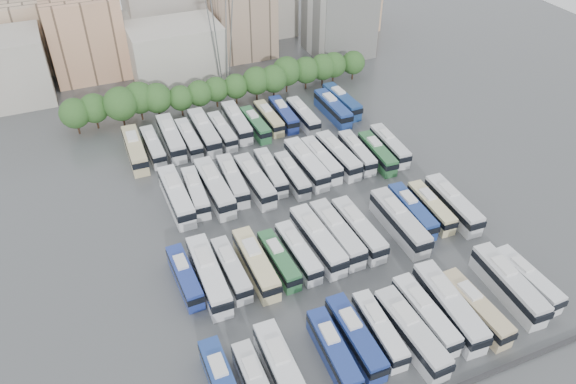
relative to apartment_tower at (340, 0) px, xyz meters
name	(u,v)px	position (x,y,z in m)	size (l,w,h in m)	color
ground	(311,224)	(-34.00, -58.00, -13.00)	(220.00, 220.00, 0.00)	#424447
tree_line	(220,86)	(-35.21, -15.86, -8.51)	(65.70, 8.05, 8.43)	black
city_buildings	(157,26)	(-41.46, 13.86, -5.13)	(102.00, 35.00, 20.00)	#9E998E
apartment_tower	(340,0)	(0.00, 0.00, 0.00)	(14.00, 14.00, 26.00)	silver
electricity_pylon	(219,4)	(-32.00, -8.00, 5.66)	(9.00, 6.91, 33.83)	slate
bus_r0_s0	(223,384)	(-55.53, -81.31, -11.21)	(2.55, 11.61, 3.64)	navy
bus_r0_s2	(283,372)	(-48.78, -82.57, -10.99)	(3.06, 13.11, 4.10)	silver
bus_r0_s4	(333,351)	(-42.12, -82.05, -11.23)	(3.05, 11.61, 3.61)	navy
bus_r0_s5	(355,337)	(-38.80, -81.28, -11.15)	(2.75, 12.04, 3.77)	navy
bus_r0_s6	(379,329)	(-35.47, -81.31, -11.30)	(2.87, 11.13, 3.46)	silver
bus_r0_s7	(411,332)	(-32.31, -83.42, -10.99)	(3.19, 13.10, 4.09)	silver
bus_r0_s8	(425,314)	(-29.04, -81.58, -11.14)	(2.71, 12.09, 3.79)	silver
bus_r0_s9	(449,306)	(-25.63, -81.79, -10.89)	(3.68, 13.80, 4.29)	silver
bus_r0_s10	(475,308)	(-22.51, -83.11, -11.17)	(3.06, 11.99, 3.73)	tan
bus_r0_s12	(509,284)	(-15.97, -81.64, -10.96)	(3.50, 13.36, 4.16)	silver
bus_r0_s13	(527,279)	(-12.79, -81.69, -11.26)	(2.80, 11.35, 3.54)	silver
bus_r1_s0	(185,276)	(-55.22, -63.20, -11.33)	(2.72, 10.94, 3.41)	navy
bus_r1_s1	(209,275)	(-52.22, -64.58, -10.92)	(3.12, 13.55, 4.24)	white
bus_r1_s2	(231,269)	(-48.99, -64.34, -11.28)	(2.62, 11.22, 3.51)	silver
bus_r1_s3	(256,263)	(-45.55, -64.85, -11.06)	(2.80, 12.63, 3.96)	beige
bus_r1_s4	(279,260)	(-42.23, -65.14, -11.34)	(2.64, 10.83, 3.38)	#2C673B
bus_r1_s5	(298,252)	(-39.12, -64.82, -11.26)	(2.81, 11.37, 3.55)	silver
bus_r1_s6	(318,240)	(-35.63, -63.90, -10.94)	(3.40, 13.49, 4.20)	silver
bus_r1_s7	(337,233)	(-32.39, -63.60, -10.97)	(3.16, 13.21, 4.13)	silver
bus_r1_s8	(358,229)	(-28.97, -63.96, -11.04)	(3.00, 12.78, 3.99)	silver
bus_r1_s10	(399,222)	(-22.49, -64.99, -10.91)	(3.14, 13.60, 4.25)	silver
bus_r1_s11	(412,211)	(-19.09, -63.18, -11.21)	(3.00, 11.73, 3.65)	navy
bus_r1_s12	(431,207)	(-15.74, -63.48, -11.29)	(2.92, 11.20, 3.48)	beige
bus_r1_s13	(453,204)	(-12.35, -64.45, -11.04)	(3.29, 12.86, 4.00)	silver
bus_r2_s1	(176,196)	(-52.03, -45.62, -10.92)	(3.10, 13.55, 4.24)	silver
bus_r2_s2	(196,192)	(-48.83, -45.39, -11.25)	(3.04, 11.50, 3.57)	silver
bus_r2_s3	(214,187)	(-45.71, -45.75, -10.89)	(3.29, 13.77, 4.30)	silver
bus_r2_s4	(233,180)	(-42.28, -44.70, -11.13)	(3.24, 12.25, 3.81)	silver
bus_r2_s5	(255,180)	(-38.93, -46.36, -11.04)	(3.18, 12.79, 3.99)	silver
bus_r2_s6	(271,172)	(-35.50, -44.80, -11.23)	(3.00, 11.57, 3.60)	silver
bus_r2_s7	(292,175)	(-32.41, -46.92, -11.29)	(2.54, 11.15, 3.49)	silver
bus_r2_s8	(306,164)	(-29.01, -45.21, -10.99)	(3.19, 13.12, 4.09)	silver
bus_r2_s9	(321,160)	(-25.98, -44.83, -11.17)	(2.90, 11.93, 3.72)	silver
bus_r2_s10	(338,155)	(-22.66, -44.85, -11.06)	(3.23, 12.71, 3.96)	silver
bus_r2_s11	(357,152)	(-18.97, -45.05, -11.24)	(2.99, 11.51, 3.58)	silver
bus_r2_s12	(377,153)	(-15.74, -46.70, -11.25)	(3.06, 11.47, 3.56)	#2A6336
bus_r2_s13	(390,145)	(-12.40, -45.40, -11.22)	(3.08, 11.67, 3.63)	silver
bus_r3_s0	(135,149)	(-55.55, -29.04, -11.01)	(3.08, 12.96, 4.05)	tan
bus_r3_s1	(153,146)	(-52.26, -28.87, -11.28)	(2.60, 11.19, 3.50)	silver
bus_r3_s2	(171,138)	(-48.63, -27.64, -10.97)	(3.05, 13.22, 4.14)	silver
bus_r3_s3	(189,139)	(-45.58, -28.81, -11.25)	(2.61, 11.36, 3.56)	silver
bus_r3_s4	(204,132)	(-42.35, -28.07, -10.92)	(2.97, 13.50, 4.23)	silver
bus_r3_s5	(222,131)	(-39.05, -28.61, -11.27)	(2.67, 11.30, 3.53)	silver
bus_r3_s6	(237,122)	(-35.49, -26.75, -11.08)	(3.05, 12.56, 3.92)	silver
bus_r3_s7	(255,124)	(-32.32, -28.55, -11.33)	(2.78, 10.92, 3.40)	#2B663B
bus_r3_s8	(269,118)	(-29.02, -27.26, -11.32)	(2.53, 10.91, 3.41)	tan
bus_r3_s9	(283,114)	(-25.80, -27.07, -11.25)	(2.83, 11.41, 3.56)	navy
bus_r3_s10	(303,115)	(-22.43, -29.10, -11.23)	(2.51, 11.48, 3.60)	silver
bus_r3_s12	(333,108)	(-15.80, -28.96, -11.09)	(2.82, 12.44, 3.89)	navy
bus_r3_s13	(342,101)	(-12.74, -26.94, -11.11)	(3.27, 12.39, 3.85)	navy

